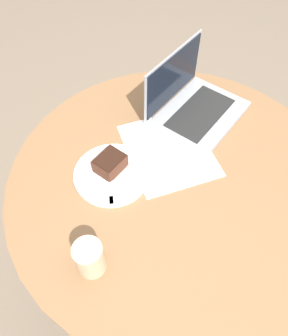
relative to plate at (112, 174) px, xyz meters
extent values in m
plane|color=#6B5B4C|center=(0.15, 0.13, -0.74)|extent=(12.00, 12.00, 0.00)
cylinder|color=brown|center=(0.15, 0.13, -0.73)|extent=(0.52, 0.52, 0.02)
cylinder|color=brown|center=(0.15, 0.13, -0.38)|extent=(0.11, 0.11, 0.69)
cylinder|color=brown|center=(0.15, 0.13, -0.02)|extent=(1.04, 1.04, 0.03)
cube|color=white|center=(0.07, 0.19, 0.00)|extent=(0.40, 0.38, 0.00)
cylinder|color=white|center=(0.00, 0.00, 0.00)|extent=(0.24, 0.24, 0.01)
cube|color=#472619|center=(-0.01, 0.01, 0.03)|extent=(0.08, 0.09, 0.05)
cube|color=black|center=(-0.01, 0.01, 0.06)|extent=(0.07, 0.09, 0.00)
cube|color=silver|center=(0.02, -0.02, 0.01)|extent=(0.13, 0.13, 0.00)
cube|color=silver|center=(0.07, -0.07, 0.01)|extent=(0.04, 0.04, 0.00)
cylinder|color=#C6AD89|center=(0.16, -0.24, 0.05)|extent=(0.07, 0.07, 0.11)
cube|color=gray|center=(0.06, 0.39, 0.00)|extent=(0.26, 0.33, 0.02)
cube|color=black|center=(0.06, 0.39, 0.01)|extent=(0.15, 0.27, 0.00)
cube|color=gray|center=(-0.07, 0.38, 0.11)|extent=(0.02, 0.32, 0.19)
cube|color=black|center=(-0.06, 0.38, 0.11)|extent=(0.02, 0.30, 0.18)
camera|label=1|loc=(0.46, -0.37, 0.82)|focal=35.00mm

